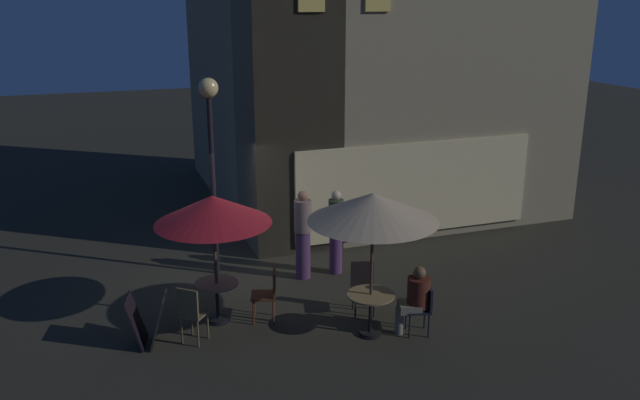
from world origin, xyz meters
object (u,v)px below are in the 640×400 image
object	(u,v)px
menu_sandwich_board	(147,320)
cafe_chair_0	(423,305)
patron_standing_2	(303,234)
patron_seated_0	(415,296)
patron_standing_1	(336,231)
cafe_table_1	(217,293)
cafe_chair_3	(269,290)
patio_umbrella_0	(373,208)
patio_umbrella_1	(213,210)
cafe_chair_1	(363,283)
cafe_chair_2	(191,310)
cafe_table_0	(371,304)
street_lamp_near_corner	(210,129)

from	to	relation	value
menu_sandwich_board	cafe_chair_0	xyz separation A→B (m)	(4.34, -1.11, 0.08)
cafe_chair_0	patron_standing_2	world-z (taller)	patron_standing_2
patron_seated_0	patron_standing_1	size ratio (longest dim) A/B	0.69
cafe_table_1	patron_seated_0	size ratio (longest dim) A/B	0.62
menu_sandwich_board	patron_standing_2	xyz separation A→B (m)	(3.18, 1.73, 0.48)
cafe_chair_3	patron_standing_2	world-z (taller)	patron_standing_2
patio_umbrella_0	cafe_chair_0	xyz separation A→B (m)	(0.84, -0.24, -1.70)
patio_umbrella_1	patron_standing_1	world-z (taller)	patio_umbrella_1
cafe_chair_1	patron_seated_0	xyz separation A→B (m)	(0.50, -1.04, 0.14)
patio_umbrella_0	patio_umbrella_1	distance (m)	2.65
menu_sandwich_board	patron_seated_0	world-z (taller)	patron_seated_0
patio_umbrella_0	patron_seated_0	size ratio (longest dim) A/B	2.05
cafe_chair_1	cafe_chair_3	bearing A→B (deg)	-83.27
patio_umbrella_1	cafe_chair_2	world-z (taller)	patio_umbrella_1
patron_seated_0	patio_umbrella_0	bearing A→B (deg)	0.00
patron_standing_2	patio_umbrella_1	bearing A→B (deg)	120.68
patio_umbrella_0	patron_standing_2	bearing A→B (deg)	97.00
patio_umbrella_0	patio_umbrella_1	size ratio (longest dim) A/B	1.08
menu_sandwich_board	patio_umbrella_0	world-z (taller)	patio_umbrella_0
patio_umbrella_0	cafe_chair_1	world-z (taller)	patio_umbrella_0
menu_sandwich_board	cafe_chair_1	size ratio (longest dim) A/B	0.91
menu_sandwich_board	patron_standing_2	distance (m)	3.65
patron_standing_1	cafe_table_0	bearing A→B (deg)	50.16
menu_sandwich_board	patron_seated_0	bearing A→B (deg)	-1.13
cafe_chair_2	patron_standing_2	world-z (taller)	patron_standing_2
cafe_chair_3	street_lamp_near_corner	bearing A→B (deg)	-61.91
patron_seated_0	patron_standing_2	world-z (taller)	patron_standing_2
street_lamp_near_corner	patron_seated_0	size ratio (longest dim) A/B	3.29
cafe_chair_0	patron_seated_0	size ratio (longest dim) A/B	0.70
patron_standing_1	patron_standing_2	distance (m)	0.70
patron_seated_0	cafe_chair_3	bearing A→B (deg)	-14.41
street_lamp_near_corner	cafe_chair_1	xyz separation A→B (m)	(2.12, -2.56, -2.42)
cafe_chair_1	patron_seated_0	bearing A→B (deg)	39.87
menu_sandwich_board	cafe_table_0	xyz separation A→B (m)	(3.50, -0.88, 0.12)
cafe_chair_0	street_lamp_near_corner	bearing A→B (deg)	-37.05
street_lamp_near_corner	cafe_chair_3	size ratio (longest dim) A/B	4.21
patron_standing_1	cafe_chair_3	bearing A→B (deg)	9.12
menu_sandwich_board	patron_standing_1	distance (m)	4.28
cafe_table_1	patio_umbrella_0	bearing A→B (deg)	-29.85
menu_sandwich_board	patio_umbrella_1	bearing A→B (deg)	33.18
cafe_table_1	patron_standing_1	world-z (taller)	patron_standing_1
street_lamp_near_corner	cafe_table_1	xyz separation A→B (m)	(-0.39, -2.08, -2.44)
street_lamp_near_corner	cafe_chair_2	size ratio (longest dim) A/B	3.98
street_lamp_near_corner	cafe_chair_1	bearing A→B (deg)	-50.44
cafe_table_0	patron_standing_2	bearing A→B (deg)	97.00
patron_standing_1	cafe_table_1	bearing A→B (deg)	-5.50
cafe_chair_0	patron_standing_2	size ratio (longest dim) A/B	0.46
cafe_chair_0	cafe_table_1	bearing A→B (deg)	-10.47
cafe_table_0	patron_seated_0	world-z (taller)	patron_seated_0
cafe_table_1	cafe_chair_1	size ratio (longest dim) A/B	0.81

